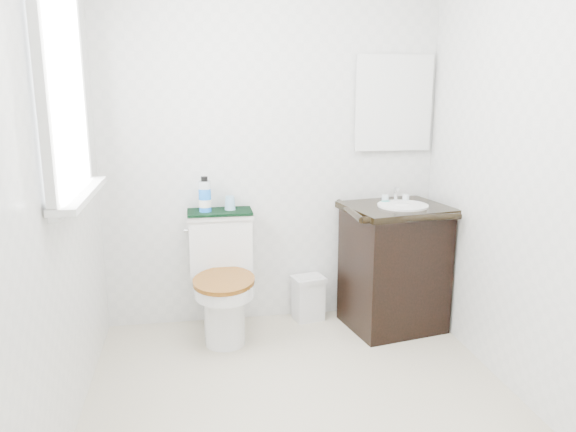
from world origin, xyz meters
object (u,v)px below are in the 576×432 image
object	(u,v)px
toilet	(223,283)
trash_bin	(308,298)
mouthwash_bottle	(205,196)
cup	(230,203)
vanity	(394,264)

from	to	relation	value
toilet	trash_bin	distance (m)	0.63
mouthwash_bottle	cup	distance (m)	0.17
trash_bin	cup	bearing A→B (deg)	179.30
toilet	cup	xyz separation A→B (m)	(0.07, 0.14, 0.49)
vanity	cup	world-z (taller)	vanity
toilet	cup	size ratio (longest dim) A/B	8.75
toilet	mouthwash_bottle	distance (m)	0.57
vanity	mouthwash_bottle	bearing A→B (deg)	171.66
toilet	vanity	distance (m)	1.12
trash_bin	mouthwash_bottle	xyz separation A→B (m)	(-0.67, -0.02, 0.74)
cup	trash_bin	bearing A→B (deg)	-0.70
trash_bin	vanity	bearing A→B (deg)	-20.38
trash_bin	mouthwash_bottle	world-z (taller)	mouthwash_bottle
vanity	toilet	bearing A→B (deg)	176.62
toilet	cup	distance (m)	0.52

